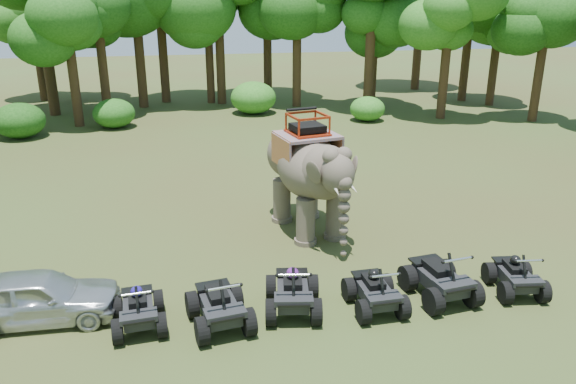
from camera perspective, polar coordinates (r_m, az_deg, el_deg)
name	(u,v)px	position (r m, az deg, el deg)	size (l,w,h in m)	color
ground	(297,275)	(14.90, 0.88, -8.44)	(110.00, 110.00, 0.00)	#47381E
elephant	(308,172)	(16.99, 2.05, 1.99)	(1.95, 4.42, 3.72)	brown
parked_car	(38,297)	(13.91, -24.04, -9.69)	(1.43, 3.54, 1.21)	silver
atv_0	(138,304)	(12.95, -15.02, -10.94)	(1.14, 1.56, 1.15)	black
atv_1	(219,300)	(12.65, -7.02, -10.81)	(1.26, 1.73, 1.28)	black
atv_2	(293,286)	(13.08, 0.49, -9.57)	(1.25, 1.72, 1.27)	black
atv_3	(375,286)	(13.33, 8.88, -9.44)	(1.16, 1.59, 1.18)	black
atv_4	(441,273)	(14.07, 15.24, -7.92)	(1.32, 1.81, 1.34)	black
atv_5	(517,271)	(14.96, 22.20, -7.45)	(1.12, 1.54, 1.14)	black
tree_0	(219,33)	(37.32, -6.99, 15.78)	(6.33, 6.33, 9.05)	#195114
tree_1	(297,40)	(36.16, 0.92, 15.17)	(5.79, 5.79, 8.27)	#195114
tree_2	(374,54)	(36.63, 8.70, 13.64)	(4.57, 4.57, 6.52)	#195114
tree_3	(446,53)	(33.80, 15.77, 13.41)	(5.19, 5.19, 7.42)	#195114
tree_4	(541,61)	(34.79, 24.28, 12.04)	(4.72, 4.72, 6.75)	#195114
tree_26	(71,60)	(32.65, -21.14, 12.40)	(5.00, 5.00, 7.14)	#195114
tree_27	(138,31)	(36.99, -15.04, 15.54)	(6.60, 6.60, 9.43)	#195114
tree_28	(468,38)	(39.91, 17.81, 14.69)	(5.77, 5.77, 8.24)	#195114
tree_29	(371,32)	(35.02, 8.41, 15.76)	(6.59, 6.59, 9.42)	#195114
tree_30	(420,17)	(43.77, 13.26, 16.90)	(7.30, 7.30, 10.43)	#195114
tree_31	(70,43)	(40.95, -21.27, 13.90)	(5.27, 5.27, 7.52)	#195114
tree_32	(101,52)	(34.60, -18.44, 13.31)	(5.22, 5.22, 7.45)	#195114
tree_33	(267,33)	(39.11, -2.12, 15.88)	(6.14, 6.14, 8.77)	#195114
tree_35	(37,47)	(41.62, -24.15, 13.27)	(4.93, 4.93, 7.04)	#195114
tree_36	(43,23)	(36.20, -23.67, 15.47)	(7.44, 7.44, 10.63)	#195114
tree_37	(209,48)	(37.72, -8.03, 14.32)	(5.00, 5.00, 7.14)	#195114
tree_38	(496,49)	(38.85, 20.35, 13.44)	(4.97, 4.97, 7.09)	#195114
tree_39	(161,30)	(38.45, -12.75, 15.77)	(6.52, 6.52, 9.32)	#195114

